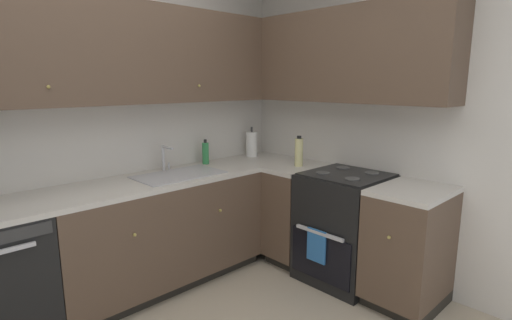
{
  "coord_description": "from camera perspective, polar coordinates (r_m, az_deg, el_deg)",
  "views": [
    {
      "loc": [
        -1.06,
        -1.4,
        1.61
      ],
      "look_at": [
        0.97,
        0.7,
        1.03
      ],
      "focal_mm": 27.55,
      "sensor_mm": 36.0,
      "label": 1
    }
  ],
  "objects": [
    {
      "name": "upper_cabinets_right",
      "position": [
        3.39,
        11.14,
        14.48
      ],
      "size": [
        0.32,
        1.99,
        0.73
      ],
      "color": "brown"
    },
    {
      "name": "sink",
      "position": [
        3.2,
        -11.09,
        -2.86
      ],
      "size": [
        0.68,
        0.4,
        0.1
      ],
      "color": "#B7B7BC",
      "rests_on": "countertop_back"
    },
    {
      "name": "wall_right",
      "position": [
        3.28,
        20.66,
        4.74
      ],
      "size": [
        0.05,
        3.21,
        2.56
      ],
      "primitive_type": "cube",
      "color": "silver",
      "rests_on": "ground_plane"
    },
    {
      "name": "paper_towel_roll",
      "position": [
        3.91,
        -0.63,
        2.32
      ],
      "size": [
        0.11,
        0.11,
        0.3
      ],
      "color": "white",
      "rests_on": "countertop_back"
    },
    {
      "name": "soap_bottle",
      "position": [
        3.58,
        -7.34,
        1.02
      ],
      "size": [
        0.06,
        0.06,
        0.22
      ],
      "color": "#338C4C",
      "rests_on": "countertop_back"
    },
    {
      "name": "oil_bottle",
      "position": [
        3.47,
        6.24,
        1.17
      ],
      "size": [
        0.07,
        0.07,
        0.27
      ],
      "color": "beige",
      "rests_on": "countertop_right"
    },
    {
      "name": "oven_range",
      "position": [
        3.35,
        12.76,
        -9.37
      ],
      "size": [
        0.68,
        0.62,
        1.03
      ],
      "color": "black",
      "rests_on": "ground_plane"
    },
    {
      "name": "lower_cabinets_right",
      "position": [
        3.29,
        14.23,
        -10.23
      ],
      "size": [
        0.62,
        1.44,
        0.85
      ],
      "color": "brown",
      "rests_on": "ground_plane"
    },
    {
      "name": "countertop_back",
      "position": [
        3.13,
        -14.15,
        -2.88
      ],
      "size": [
        2.87,
        0.6,
        0.03
      ],
      "primitive_type": "cube",
      "color": "beige",
      "rests_on": "lower_cabinets_back"
    },
    {
      "name": "upper_cabinets_back",
      "position": [
        3.1,
        -18.99,
        14.42
      ],
      "size": [
        2.55,
        0.34,
        0.73
      ],
      "color": "brown"
    },
    {
      "name": "faucet",
      "position": [
        3.34,
        -13.07,
        0.6
      ],
      "size": [
        0.07,
        0.16,
        0.21
      ],
      "color": "silver",
      "rests_on": "countertop_back"
    },
    {
      "name": "wall_back",
      "position": [
        3.18,
        -24.26,
        4.28
      ],
      "size": [
        3.83,
        0.05,
        2.56
      ],
      "primitive_type": "cube",
      "color": "silver",
      "rests_on": "ground_plane"
    },
    {
      "name": "countertop_right",
      "position": [
        3.15,
        14.58,
        -2.81
      ],
      "size": [
        0.6,
        1.44,
        0.03
      ],
      "color": "beige",
      "rests_on": "lower_cabinets_right"
    },
    {
      "name": "lower_cabinets_back",
      "position": [
        3.27,
        -13.77,
        -10.32
      ],
      "size": [
        1.66,
        0.62,
        0.85
      ],
      "color": "brown",
      "rests_on": "ground_plane"
    }
  ]
}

